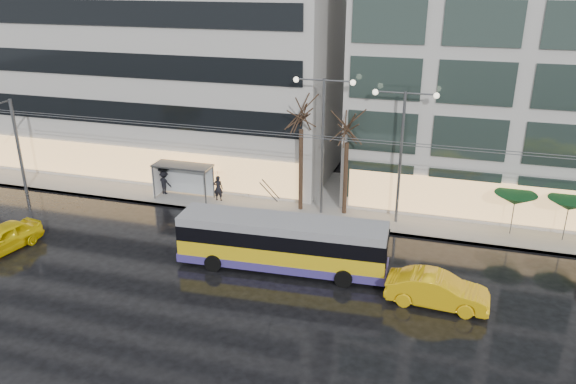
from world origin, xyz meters
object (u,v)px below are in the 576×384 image
at_px(bus_shelter, 179,173).
at_px(street_lamp_near, 323,128).
at_px(taxi_a, 2,239).
at_px(trolleybus, 282,245).

xyz_separation_m(bus_shelter, street_lamp_near, (10.38, 0.11, 4.03)).
distance_m(street_lamp_near, taxi_a, 20.33).
bearing_deg(trolleybus, taxi_a, -170.19).
height_order(bus_shelter, taxi_a, bus_shelter).
bearing_deg(bus_shelter, trolleybus, -37.30).
distance_m(trolleybus, street_lamp_near, 9.01).
height_order(trolleybus, bus_shelter, trolleybus).
xyz_separation_m(bus_shelter, taxi_a, (-6.19, -10.46, -1.15)).
bearing_deg(trolleybus, street_lamp_near, 87.53).
bearing_deg(street_lamp_near, trolleybus, -92.47).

